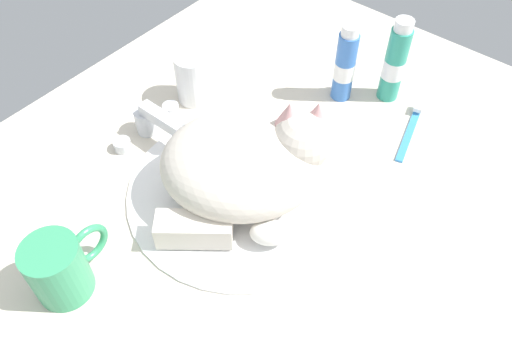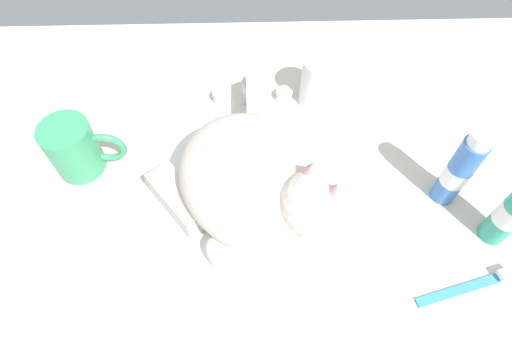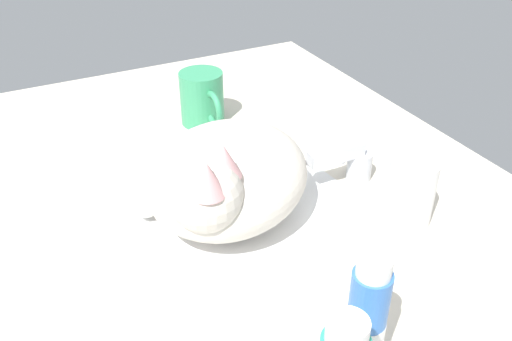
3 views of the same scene
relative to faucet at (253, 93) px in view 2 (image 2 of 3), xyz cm
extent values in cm
cube|color=beige|center=(0.00, -19.30, -4.25)|extent=(110.00, 82.50, 3.00)
cylinder|color=white|center=(0.00, -19.30, -2.34)|extent=(34.38, 34.38, 0.81)
cylinder|color=silver|center=(0.00, 1.22, -0.61)|extent=(3.60, 3.60, 4.29)
cube|color=silver|center=(0.00, -3.02, 2.54)|extent=(2.00, 8.49, 2.00)
cylinder|color=silver|center=(-5.44, 1.22, -1.85)|extent=(2.80, 2.80, 1.80)
cylinder|color=silver|center=(5.44, 1.22, -1.85)|extent=(2.80, 2.80, 1.80)
ellipsoid|color=beige|center=(0.00, -19.30, 3.70)|extent=(29.57, 30.03, 11.27)
sphere|color=beige|center=(6.61, -25.00, 6.79)|extent=(12.06, 12.06, 8.56)
ellipsoid|color=white|center=(5.51, -23.68, 5.10)|extent=(7.18, 7.29, 4.71)
cone|color=#DB9E9E|center=(6.53, -22.56, 10.43)|extent=(5.43, 5.43, 3.85)
cone|color=#DB9E9E|center=(8.99, -25.53, 10.43)|extent=(5.43, 5.43, 3.85)
cube|color=beige|center=(-10.74, -20.01, 0.09)|extent=(9.69, 10.69, 4.06)
ellipsoid|color=white|center=(-4.53, -28.27, -0.11)|extent=(6.35, 6.61, 3.65)
cylinder|color=#389966|center=(-26.69, -11.94, 1.73)|extent=(7.32, 7.32, 8.96)
torus|color=#389966|center=(-21.84, -11.94, 1.73)|extent=(6.02, 1.00, 6.02)
cylinder|color=white|center=(11.00, 0.80, 1.69)|extent=(6.06, 6.06, 8.89)
cylinder|color=#3870C6|center=(27.67, -18.74, 3.60)|extent=(3.48, 3.48, 12.71)
cylinder|color=white|center=(27.67, -18.74, 2.97)|extent=(3.55, 3.55, 3.18)
cylinder|color=white|center=(27.67, -18.74, 10.86)|extent=(2.96, 2.96, 1.80)
cylinder|color=white|center=(32.89, -25.14, 3.40)|extent=(3.69, 3.69, 3.42)
cube|color=#388CD8|center=(26.93, -32.86, -2.35)|extent=(13.64, 4.71, 0.80)
cube|color=white|center=(32.53, -31.37, -1.55)|extent=(2.50, 1.96, 0.80)
camera|label=1|loc=(-36.70, -52.17, 59.60)|focal=36.95mm
camera|label=2|loc=(-0.74, -49.90, 52.41)|focal=30.02mm
camera|label=3|loc=(53.35, -42.61, 41.48)|focal=39.03mm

